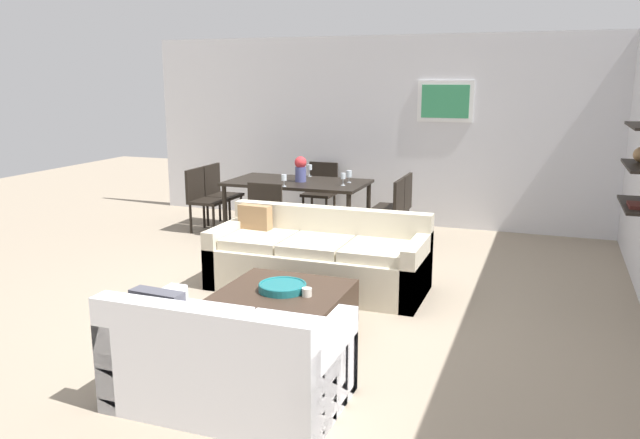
{
  "coord_description": "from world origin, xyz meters",
  "views": [
    {
      "loc": [
        2.11,
        -5.5,
        2.1
      ],
      "look_at": [
        0.02,
        0.2,
        0.75
      ],
      "focal_mm": 35.64,
      "sensor_mm": 36.0,
      "label": 1
    }
  ],
  "objects": [
    {
      "name": "loveseat_white",
      "position": [
        0.22,
        -2.09,
        0.29
      ],
      "size": [
        1.47,
        0.9,
        0.78
      ],
      "color": "white",
      "rests_on": "ground"
    },
    {
      "name": "wine_glass_foot",
      "position": [
        -1.09,
        1.87,
        0.86
      ],
      "size": [
        0.07,
        0.07,
        0.15
      ],
      "color": "silver",
      "rests_on": "dining_table"
    },
    {
      "name": "dining_chair_right_near",
      "position": [
        0.25,
        2.09,
        0.5
      ],
      "size": [
        0.44,
        0.44,
        0.88
      ],
      "color": "black",
      "rests_on": "ground"
    },
    {
      "name": "coffee_table",
      "position": [
        0.09,
        -0.89,
        0.19
      ],
      "size": [
        1.02,
        1.0,
        0.38
      ],
      "color": "#38281E",
      "rests_on": "ground"
    },
    {
      "name": "back_wall_unit",
      "position": [
        0.3,
        3.53,
        1.35
      ],
      "size": [
        8.4,
        0.09,
        2.7
      ],
      "color": "silver",
      "rests_on": "ground"
    },
    {
      "name": "dining_chair_head",
      "position": [
        -1.09,
        3.24,
        0.5
      ],
      "size": [
        0.44,
        0.44,
        0.88
      ],
      "color": "black",
      "rests_on": "ground"
    },
    {
      "name": "dining_chair_foot",
      "position": [
        -1.09,
        1.4,
        0.5
      ],
      "size": [
        0.44,
        0.44,
        0.88
      ],
      "color": "black",
      "rests_on": "ground"
    },
    {
      "name": "sofa_beige",
      "position": [
        -0.05,
        0.34,
        0.29
      ],
      "size": [
        2.17,
        0.9,
        0.78
      ],
      "color": "beige",
      "rests_on": "ground"
    },
    {
      "name": "ground_plane",
      "position": [
        0.0,
        0.0,
        0.0
      ],
      "size": [
        18.0,
        18.0,
        0.0
      ],
      "primitive_type": "plane",
      "color": "gray"
    },
    {
      "name": "centerpiece_vase",
      "position": [
        -1.03,
        2.3,
        0.93
      ],
      "size": [
        0.16,
        0.16,
        0.34
      ],
      "color": "#4C518C",
      "rests_on": "dining_table"
    },
    {
      "name": "dining_chair_left_near",
      "position": [
        -2.42,
        2.09,
        0.5
      ],
      "size": [
        0.44,
        0.44,
        0.88
      ],
      "color": "black",
      "rests_on": "ground"
    },
    {
      "name": "wine_glass_head",
      "position": [
        -1.09,
        2.78,
        0.87
      ],
      "size": [
        0.07,
        0.07,
        0.17
      ],
      "color": "silver",
      "rests_on": "dining_table"
    },
    {
      "name": "candle_jar",
      "position": [
        0.33,
        -0.96,
        0.41
      ],
      "size": [
        0.08,
        0.08,
        0.07
      ],
      "primitive_type": "cylinder",
      "color": "silver",
      "rests_on": "coffee_table"
    },
    {
      "name": "wine_glass_right_near",
      "position": [
        -0.4,
        2.19,
        0.87
      ],
      "size": [
        0.06,
        0.06,
        0.16
      ],
      "color": "silver",
      "rests_on": "dining_table"
    },
    {
      "name": "dining_chair_left_far",
      "position": [
        -2.42,
        2.55,
        0.5
      ],
      "size": [
        0.44,
        0.44,
        0.88
      ],
      "color": "black",
      "rests_on": "ground"
    },
    {
      "name": "dining_table",
      "position": [
        -1.09,
        2.32,
        0.69
      ],
      "size": [
        1.86,
        1.03,
        0.75
      ],
      "color": "black",
      "rests_on": "ground"
    },
    {
      "name": "dining_chair_right_far",
      "position": [
        0.25,
        2.55,
        0.5
      ],
      "size": [
        0.44,
        0.44,
        0.88
      ],
      "color": "black",
      "rests_on": "ground"
    },
    {
      "name": "wine_glass_right_far",
      "position": [
        -0.4,
        2.45,
        0.86
      ],
      "size": [
        0.07,
        0.07,
        0.16
      ],
      "color": "silver",
      "rests_on": "dining_table"
    },
    {
      "name": "decorative_bowl",
      "position": [
        0.09,
        -0.9,
        0.42
      ],
      "size": [
        0.4,
        0.4,
        0.07
      ],
      "color": "#19666B",
      "rests_on": "coffee_table"
    }
  ]
}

